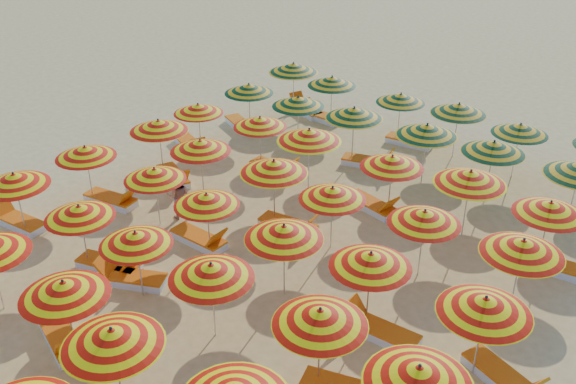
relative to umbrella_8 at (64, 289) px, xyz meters
The scene contains 57 objects.
ground 6.12m from the umbrella_8, 80.40° to the left, with size 120.00×120.00×0.00m, color #ECC169.
umbrella_8 is the anchor object (origin of this frame).
umbrella_9 2.06m from the umbrella_8, 11.14° to the right, with size 1.96×1.96×2.05m.
umbrella_12 5.60m from the umbrella_8, 157.61° to the left, with size 2.19×2.19×1.98m.
umbrella_13 3.35m from the umbrella_8, 138.29° to the left, with size 1.94×1.94×1.88m.
umbrella_14 2.32m from the umbrella_8, 101.10° to the left, with size 1.94×1.94×1.85m.
umbrella_15 3.01m from the umbrella_8, 48.91° to the left, with size 2.41×2.41×1.99m.
umbrella_16 5.27m from the umbrella_8, 27.15° to the left, with size 1.92×1.92×2.01m.
umbrella_17 7.24m from the umbrella_8, 17.19° to the left, with size 2.16×2.16×2.06m.
umbrella_18 6.90m from the umbrella_8, 139.35° to the left, with size 2.37×2.37×1.91m.
umbrella_19 5.45m from the umbrella_8, 118.18° to the left, with size 2.05×2.05×1.86m.
umbrella_20 4.66m from the umbrella_8, 95.28° to the left, with size 1.86×1.86×1.84m.
umbrella_21 4.97m from the umbrella_8, 62.66° to the left, with size 2.44×2.44×2.01m.
umbrella_22 6.48m from the umbrella_8, 46.64° to the left, with size 2.39×2.39×1.96m.
umbrella_23 8.46m from the umbrella_8, 33.30° to the left, with size 1.95×1.95×2.02m.
umbrella_24 8.57m from the umbrella_8, 124.47° to the left, with size 2.46×2.46×2.01m.
umbrella_25 7.35m from the umbrella_8, 111.97° to the left, with size 2.15×2.15×1.97m.
umbrella_26 6.90m from the umbrella_8, 89.92° to the left, with size 2.04×2.04×2.06m.
umbrella_27 7.12m from the umbrella_8, 73.38° to the left, with size 1.95×1.95×1.90m.
umbrella_28 8.45m from the umbrella_8, 57.54° to the left, with size 2.15×2.15×1.94m.
umbrella_29 9.96m from the umbrella_8, 45.84° to the left, with size 2.07×2.07×2.02m.
umbrella_30 10.54m from the umbrella_8, 119.33° to the left, with size 1.87×1.87×1.84m.
umbrella_31 9.81m from the umbrella_8, 105.36° to the left, with size 2.37×2.37×1.89m.
umbrella_32 9.17m from the umbrella_8, 92.47° to the left, with size 2.57×2.57×2.13m.
umbrella_33 9.66m from the umbrella_8, 75.65° to the left, with size 2.26×2.26×1.96m.
umbrella_34 10.62m from the umbrella_8, 63.95° to the left, with size 2.21×2.21×2.10m.
umbrella_35 11.65m from the umbrella_8, 54.03° to the left, with size 2.00×2.00×1.94m.
umbrella_36 12.65m from the umbrella_8, 112.94° to the left, with size 2.42×2.42×1.95m.
umbrella_37 11.90m from the umbrella_8, 102.71° to the left, with size 2.39×2.39×1.98m.
umbrella_38 11.68m from the umbrella_8, 91.69° to the left, with size 2.18×2.18×2.09m.
umbrella_39 12.01m from the umbrella_8, 79.14° to the left, with size 2.50×2.50×2.09m.
umbrella_40 12.75m from the umbrella_8, 69.95° to the left, with size 2.25×2.25×2.01m.
umbrella_42 15.10m from the umbrella_8, 108.70° to the left, with size 2.45×2.45×2.12m.
umbrella_43 14.41m from the umbrella_8, 101.48° to the left, with size 2.10×2.10×2.00m.
umbrella_44 14.31m from the umbrella_8, 90.02° to the left, with size 2.07×2.07×1.88m.
umbrella_45 14.45m from the umbrella_8, 81.13° to the left, with size 2.36×2.36×2.03m.
umbrella_46 14.74m from the umbrella_8, 72.45° to the left, with size 2.38×2.38×1.91m.
lounger_4 1.67m from the umbrella_8, behind, with size 1.83×1.11×0.69m.
lounger_8 6.41m from the umbrella_8, 158.45° to the left, with size 1.78×0.73×0.69m.
lounger_9 3.50m from the umbrella_8, 127.55° to the left, with size 1.82×1.03×0.69m.
lounger_10 3.06m from the umbrella_8, 113.41° to the left, with size 1.82×1.26×0.69m.
lounger_12 6.82m from the umbrella_8, 134.35° to the left, with size 1.80×0.84×0.69m.
lounger_13 5.11m from the umbrella_8, 101.04° to the left, with size 1.74×0.61×0.69m.
lounger_14 6.85m from the umbrella_8, 42.06° to the left, with size 1.75×0.64×0.69m.
lounger_15 9.15m from the umbrella_8, 31.69° to the left, with size 1.82×1.17×0.69m.
lounger_16 8.33m from the umbrella_8, 121.38° to the left, with size 1.82×1.24×0.69m.
lounger_17 7.04m from the umbrella_8, 84.91° to the left, with size 1.79×0.78×0.69m.
lounger_18 10.87m from the umbrella_8, 121.82° to the left, with size 1.82×1.20×0.69m.
lounger_19 9.82m from the umbrella_8, 101.91° to the left, with size 1.73×0.58×0.69m.
lounger_20 9.60m from the umbrella_8, 78.48° to the left, with size 1.82×0.97×0.69m.
lounger_21 12.08m from the umbrella_8, 51.60° to the left, with size 1.78×0.75×0.69m.
lounger_22 12.97m from the umbrella_8, 114.97° to the left, with size 1.82×1.25×0.69m.
lounger_23 11.91m from the umbrella_8, 88.78° to the left, with size 1.83×1.04×0.69m.
lounger_24 15.17m from the umbrella_8, 106.69° to the left, with size 1.82×1.18×0.69m.
lounger_25 14.76m from the umbrella_8, 103.67° to the left, with size 1.77×0.71×0.69m.
lounger_26 14.33m from the umbrella_8, 87.62° to the left, with size 1.78×0.75×0.69m.
beachgoer_b 6.05m from the umbrella_8, 113.76° to the left, with size 0.68×0.53×1.40m, color tan.
Camera 1 is at (9.05, -11.40, 9.73)m, focal length 40.00 mm.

